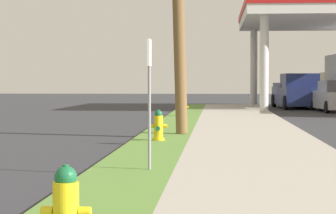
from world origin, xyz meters
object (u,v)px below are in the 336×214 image
Objects in this scene: fire_hydrant_second at (158,127)px; truck_navy_at_forecourt at (296,92)px; street_sign_post at (149,76)px; fire_hydrant_third at (184,108)px.

truck_navy_at_forecourt is (5.92, 22.56, 0.47)m from fire_hydrant_second.
fire_hydrant_second is at bearing 93.37° from street_sign_post.
fire_hydrant_third is 0.13× the size of truck_navy_at_forecourt.
fire_hydrant_third is 17.19m from street_sign_post.
truck_navy_at_forecourt is (5.88, 10.82, 0.47)m from fire_hydrant_third.
truck_navy_at_forecourt is at bearing 78.67° from street_sign_post.
fire_hydrant_second is at bearing -104.70° from truck_navy_at_forecourt.
truck_navy_at_forecourt reaches higher than fire_hydrant_third.
truck_navy_at_forecourt is (5.60, 27.96, -0.72)m from street_sign_post.
fire_hydrant_third is (0.04, 11.75, 0.00)m from fire_hydrant_second.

